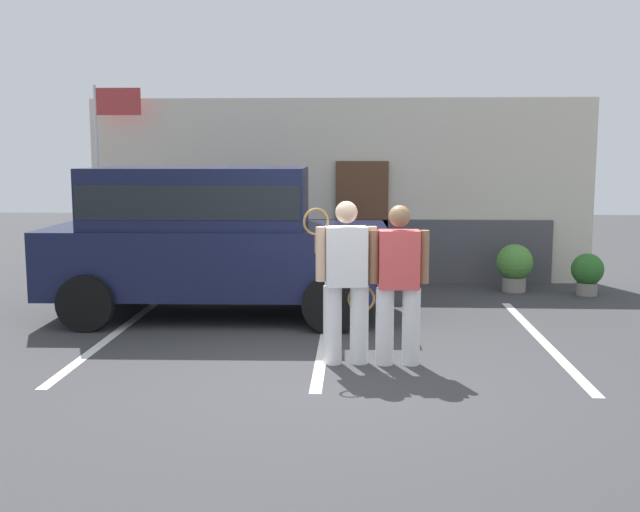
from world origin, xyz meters
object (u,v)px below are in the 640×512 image
Objects in this scene: parked_suv at (211,234)px; flag_pole at (107,149)px; tennis_player_woman at (398,283)px; potted_plant_secondary at (587,272)px; tennis_player_man at (346,280)px; potted_plant_by_porch at (514,265)px.

flag_pole is at bearing 130.60° from parked_suv.
parked_suv is at bearing -45.26° from tennis_player_woman.
potted_plant_secondary is at bearing 15.99° from parked_suv.
tennis_player_man is 2.62× the size of potted_plant_secondary.
flag_pole reaches higher than potted_plant_by_porch.
tennis_player_man is 0.56m from tennis_player_woman.
potted_plant_secondary is at bearing -14.26° from potted_plant_by_porch.
parked_suv is 3.00m from tennis_player_man.
tennis_player_woman is at bearing -45.87° from flag_pole.
potted_plant_secondary is (3.22, 4.09, -0.51)m from tennis_player_woman.
tennis_player_woman reaches higher than potted_plant_secondary.
tennis_player_man reaches higher than tennis_player_woman.
potted_plant_by_porch is 1.12m from potted_plant_secondary.
potted_plant_secondary is 8.15m from flag_pole.
potted_plant_by_porch is (2.69, 4.36, -0.49)m from tennis_player_man.
flag_pole is (-4.66, 4.81, 1.43)m from tennis_player_woman.
potted_plant_by_porch is 1.16× the size of potted_plant_secondary.
flag_pole is (-2.22, 2.48, 1.17)m from parked_suv.
potted_plant_secondary is 0.20× the size of flag_pole.
potted_plant_by_porch is 0.23× the size of flag_pole.
potted_plant_by_porch is (4.57, 2.04, -0.72)m from parked_suv.
tennis_player_man reaches higher than potted_plant_by_porch.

